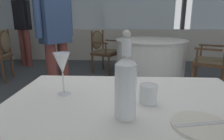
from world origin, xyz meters
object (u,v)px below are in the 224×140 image
at_px(diner_person_0, 55,32).
at_px(water_tumbler, 148,94).
at_px(dining_chair_0_0, 216,56).
at_px(diner_person_1, 23,23).
at_px(wine_glass, 62,64).
at_px(side_plate, 201,125).
at_px(water_bottle, 126,85).
at_px(dining_chair_0_1, 102,48).

bearing_deg(diner_person_0, water_tumbler, -22.63).
relative_size(dining_chair_0_0, diner_person_0, 0.57).
bearing_deg(diner_person_0, dining_chair_0_0, 51.69).
bearing_deg(diner_person_1, wine_glass, -127.20).
xyz_separation_m(side_plate, water_bottle, (-0.26, 0.06, 0.12)).
bearing_deg(water_tumbler, dining_chair_0_1, 99.08).
height_order(side_plate, water_bottle, water_bottle).
relative_size(dining_chair_0_1, diner_person_0, 0.53).
height_order(side_plate, diner_person_1, diner_person_1).
relative_size(water_bottle, dining_chair_0_0, 0.33).
bearing_deg(dining_chair_0_0, diner_person_1, 6.66).
relative_size(water_bottle, dining_chair_0_1, 0.36).
distance_m(side_plate, water_bottle, 0.29).
bearing_deg(dining_chair_0_1, dining_chair_0_0, 0.00).
relative_size(water_tumbler, dining_chair_0_0, 0.09).
relative_size(water_bottle, water_tumbler, 3.82).
bearing_deg(side_plate, water_bottle, 167.44).
distance_m(side_plate, diner_person_1, 4.67).
xyz_separation_m(wine_glass, diner_person_1, (-2.03, 3.63, 0.12)).
distance_m(water_tumbler, dining_chair_0_1, 3.27).
xyz_separation_m(wine_glass, water_tumbler, (0.39, -0.08, -0.11)).
relative_size(side_plate, diner_person_1, 0.11).
height_order(dining_chair_0_0, diner_person_0, diner_person_0).
bearing_deg(dining_chair_0_0, water_bottle, 86.25).
height_order(side_plate, dining_chair_0_0, dining_chair_0_0).
bearing_deg(dining_chair_0_1, side_plate, -50.81).
distance_m(wine_glass, diner_person_0, 1.64).
xyz_separation_m(water_bottle, dining_chair_0_1, (-0.41, 3.35, -0.36)).
xyz_separation_m(wine_glass, diner_person_0, (-0.55, 1.55, 0.05)).
distance_m(dining_chair_0_0, diner_person_0, 2.41).
distance_m(wine_glass, diner_person_1, 4.15).
xyz_separation_m(water_tumbler, diner_person_0, (-0.95, 1.62, 0.16)).
xyz_separation_m(dining_chair_0_0, diner_person_0, (-2.30, -0.60, 0.39)).
xyz_separation_m(water_bottle, wine_glass, (-0.29, 0.21, 0.02)).
relative_size(wine_glass, dining_chair_0_1, 0.23).
bearing_deg(wine_glass, side_plate, -25.78).
xyz_separation_m(side_plate, water_tumbler, (-0.15, 0.19, 0.04)).
xyz_separation_m(side_plate, diner_person_1, (-2.57, 3.89, 0.26)).
height_order(side_plate, diner_person_0, diner_person_0).
height_order(dining_chair_0_0, dining_chair_0_1, dining_chair_0_0).
distance_m(water_bottle, dining_chair_0_0, 2.79).
distance_m(diner_person_0, diner_person_1, 2.55).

